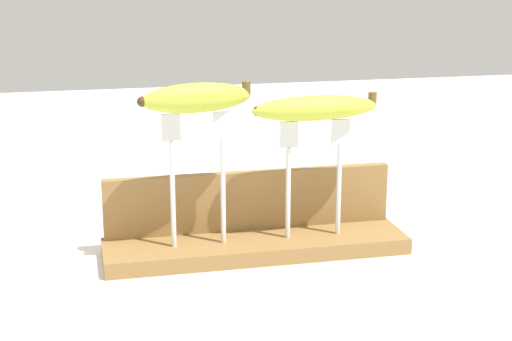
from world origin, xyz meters
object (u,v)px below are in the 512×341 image
object	(u,v)px
fork_stand_left	(198,167)
wire_coil	(227,190)
banana_raised_left	(196,98)
banana_raised_right	(315,108)
banana_chunk_near	(238,215)
fork_stand_right	(314,167)

from	to	relation	value
fork_stand_left	wire_coil	distance (m)	0.36
banana_raised_left	wire_coil	world-z (taller)	banana_raised_left
fork_stand_left	wire_coil	size ratio (longest dim) A/B	2.19
fork_stand_left	wire_coil	xyz separation A→B (m)	(0.10, 0.32, -0.13)
fork_stand_left	banana_raised_right	world-z (taller)	banana_raised_right
banana_chunk_near	wire_coil	xyz separation A→B (m)	(0.02, 0.20, -0.02)
fork_stand_right	wire_coil	world-z (taller)	fork_stand_right
banana_raised_right	banana_chunk_near	xyz separation A→B (m)	(-0.08, 0.12, -0.19)
fork_stand_left	wire_coil	world-z (taller)	fork_stand_left
banana_raised_right	banana_chunk_near	size ratio (longest dim) A/B	2.66
banana_raised_left	wire_coil	distance (m)	0.40
banana_chunk_near	fork_stand_right	bearing A→B (deg)	-54.58
wire_coil	banana_raised_right	bearing A→B (deg)	-78.60
fork_stand_left	banana_raised_left	xyz separation A→B (m)	(-0.00, -0.00, 0.09)
fork_stand_left	fork_stand_right	distance (m)	0.17
banana_chunk_near	wire_coil	distance (m)	0.20
banana_raised_left	wire_coil	bearing A→B (deg)	72.32
fork_stand_right	banana_raised_left	distance (m)	0.20
fork_stand_right	banana_raised_left	size ratio (longest dim) A/B	1.06
banana_chunk_near	banana_raised_right	bearing A→B (deg)	-54.61
fork_stand_right	wire_coil	distance (m)	0.35
fork_stand_right	banana_raised_left	bearing A→B (deg)	-180.00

